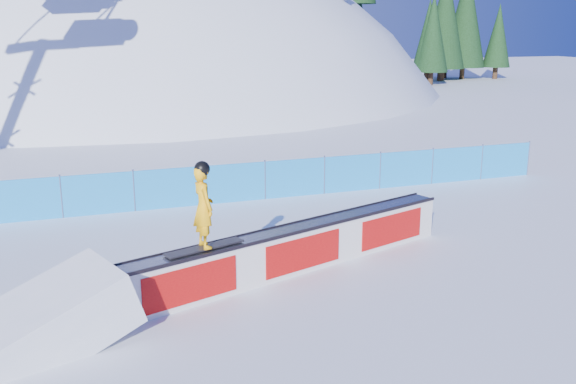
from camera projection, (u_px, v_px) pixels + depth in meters
name	position (u px, v px, depth m)	size (l,w,h in m)	color
ground	(282.00, 248.00, 15.66)	(160.00, 160.00, 0.00)	white
snow_hill	(132.00, 289.00, 58.46)	(64.00, 64.00, 64.00)	white
safety_fence	(234.00, 183.00, 19.61)	(22.05, 0.05, 1.30)	#1887DA
rail_box	(296.00, 249.00, 14.09)	(8.33, 3.32, 1.03)	silver
snow_ramp	(53.00, 342.00, 11.00)	(2.59, 1.72, 0.97)	white
snowboarder	(203.00, 206.00, 12.36)	(1.68, 0.82, 1.75)	black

